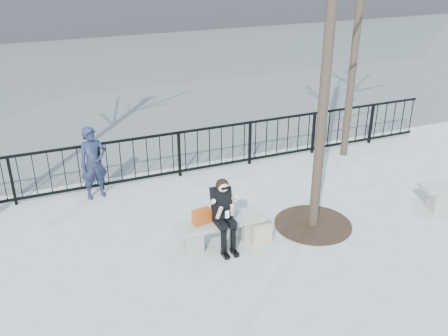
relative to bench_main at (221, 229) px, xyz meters
name	(u,v)px	position (x,y,z in m)	size (l,w,h in m)	color
ground	(221,243)	(0.00, 0.00, -0.30)	(120.00, 120.00, 0.00)	gray
street_surface	(90,66)	(0.00, 15.00, -0.30)	(60.00, 23.00, 0.01)	#474747
railing	(171,155)	(0.00, 3.00, 0.25)	(14.00, 0.06, 1.10)	black
tree_grate	(313,224)	(1.90, -0.10, -0.29)	(1.50, 1.50, 0.02)	black
bench_main	(221,229)	(0.00, 0.00, 0.00)	(1.65, 0.46, 0.49)	slate
seated_woman	(224,215)	(0.00, -0.16, 0.37)	(0.50, 0.64, 1.34)	black
handbag	(202,217)	(-0.35, 0.02, 0.32)	(0.33, 0.15, 0.27)	#9F3F13
shopping_bag	(262,235)	(0.69, -0.29, -0.13)	(0.37, 0.14, 0.35)	beige
standing_man	(93,163)	(-1.77, 2.70, 0.49)	(0.58, 0.38, 1.59)	black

